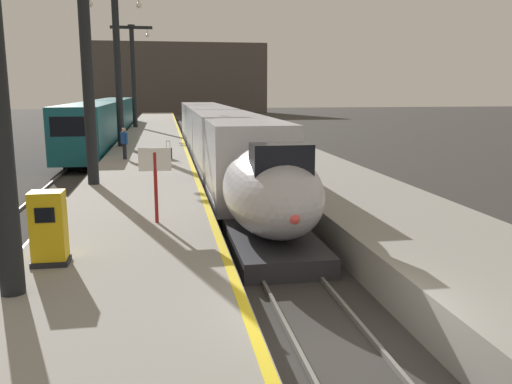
% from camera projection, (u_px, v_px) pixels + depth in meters
% --- Properties ---
extents(ground_plane, '(260.00, 260.00, 0.00)m').
position_uv_depth(ground_plane, '(345.00, 361.00, 9.47)').
color(ground_plane, '#33302D').
extents(platform_left, '(4.80, 110.00, 1.05)m').
position_uv_depth(platform_left, '(149.00, 160.00, 32.65)').
color(platform_left, gray).
rests_on(platform_left, ground).
extents(platform_right, '(4.80, 110.00, 1.05)m').
position_uv_depth(platform_right, '(278.00, 157.00, 33.99)').
color(platform_right, gray).
rests_on(platform_right, ground).
extents(platform_left_safety_stripe, '(0.20, 107.80, 0.01)m').
position_uv_depth(platform_left_safety_stripe, '(186.00, 150.00, 32.93)').
color(platform_left_safety_stripe, yellow).
rests_on(platform_left_safety_stripe, platform_left).
extents(rail_main_left, '(0.08, 110.00, 0.12)m').
position_uv_depth(rail_main_left, '(200.00, 160.00, 35.95)').
color(rail_main_left, slate).
rests_on(rail_main_left, ground).
extents(rail_main_right, '(0.08, 110.00, 0.12)m').
position_uv_depth(rail_main_right, '(222.00, 160.00, 36.20)').
color(rail_main_right, slate).
rests_on(rail_main_right, ground).
extents(rail_secondary_left, '(0.08, 110.00, 0.12)m').
position_uv_depth(rail_secondary_left, '(75.00, 163.00, 34.61)').
color(rail_secondary_left, slate).
rests_on(rail_secondary_left, ground).
extents(rail_secondary_right, '(0.08, 110.00, 0.12)m').
position_uv_depth(rail_secondary_right, '(99.00, 162.00, 34.85)').
color(rail_secondary_right, slate).
rests_on(rail_secondary_right, ground).
extents(highspeed_train_main, '(2.92, 37.52, 3.60)m').
position_uv_depth(highspeed_train_main, '(219.00, 140.00, 30.44)').
color(highspeed_train_main, silver).
rests_on(highspeed_train_main, ground).
extents(regional_train_adjacent, '(2.85, 36.60, 3.80)m').
position_uv_depth(regional_train_adjacent, '(106.00, 120.00, 46.87)').
color(regional_train_adjacent, '#145660').
rests_on(regional_train_adjacent, ground).
extents(station_column_mid, '(4.00, 0.68, 10.04)m').
position_uv_depth(station_column_mid, '(85.00, 28.00, 20.10)').
color(station_column_mid, black).
rests_on(station_column_mid, platform_left).
extents(station_column_far, '(4.00, 0.68, 9.90)m').
position_uv_depth(station_column_far, '(117.00, 55.00, 34.14)').
color(station_column_far, black).
rests_on(station_column_far, platform_left).
extents(station_column_distant, '(4.00, 0.68, 9.82)m').
position_uv_depth(station_column_distant, '(133.00, 67.00, 51.83)').
color(station_column_distant, black).
rests_on(station_column_distant, platform_left).
extents(passenger_near_edge, '(0.40, 0.48, 1.69)m').
position_uv_depth(passenger_near_edge, '(124.00, 141.00, 28.54)').
color(passenger_near_edge, '#23232D').
rests_on(passenger_near_edge, platform_left).
extents(rolling_suitcase, '(0.40, 0.22, 0.98)m').
position_uv_depth(rolling_suitcase, '(168.00, 153.00, 28.83)').
color(rolling_suitcase, black).
rests_on(rolling_suitcase, platform_left).
extents(ticket_machine_yellow, '(0.76, 0.62, 1.60)m').
position_uv_depth(ticket_machine_yellow, '(49.00, 231.00, 11.37)').
color(ticket_machine_yellow, yellow).
rests_on(ticket_machine_yellow, platform_left).
extents(departure_info_board, '(0.90, 0.10, 2.12)m').
position_uv_depth(departure_info_board, '(155.00, 170.00, 14.82)').
color(departure_info_board, maroon).
rests_on(departure_info_board, platform_left).
extents(terminus_back_wall, '(36.00, 2.00, 14.00)m').
position_uv_depth(terminus_back_wall, '(178.00, 78.00, 106.85)').
color(terminus_back_wall, '#4C4742').
rests_on(terminus_back_wall, ground).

